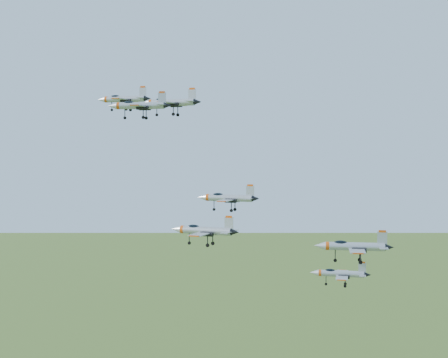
# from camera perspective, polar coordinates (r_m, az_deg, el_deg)

# --- Properties ---
(jet_lead) EXTENTS (12.44, 10.40, 3.33)m
(jet_lead) POSITION_cam_1_polar(r_m,az_deg,el_deg) (136.52, -9.20, 7.24)
(jet_lead) COLOR #9DA2A9
(jet_left_high) EXTENTS (12.68, 10.67, 3.41)m
(jet_left_high) POSITION_cam_1_polar(r_m,az_deg,el_deg) (122.06, -4.98, 6.99)
(jet_left_high) COLOR #9DA2A9
(jet_right_high) EXTENTS (10.66, 8.76, 2.86)m
(jet_right_high) POSITION_cam_1_polar(r_m,az_deg,el_deg) (102.83, -7.82, 6.68)
(jet_right_high) COLOR #9DA2A9
(jet_left_low) EXTENTS (13.28, 11.19, 3.57)m
(jet_left_low) POSITION_cam_1_polar(r_m,az_deg,el_deg) (127.21, 0.30, -1.72)
(jet_left_low) COLOR #9DA2A9
(jet_right_low) EXTENTS (12.47, 10.58, 3.38)m
(jet_right_low) POSITION_cam_1_polar(r_m,az_deg,el_deg) (106.69, -1.87, -4.71)
(jet_right_low) COLOR #9DA2A9
(jet_trail) EXTENTS (14.05, 11.58, 3.76)m
(jet_trail) POSITION_cam_1_polar(r_m,az_deg,el_deg) (113.74, 11.68, -6.04)
(jet_trail) COLOR #9DA2A9
(jet_extra) EXTENTS (12.42, 10.31, 3.32)m
(jet_extra) POSITION_cam_1_polar(r_m,az_deg,el_deg) (130.25, 10.51, -8.49)
(jet_extra) COLOR #9DA2A9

